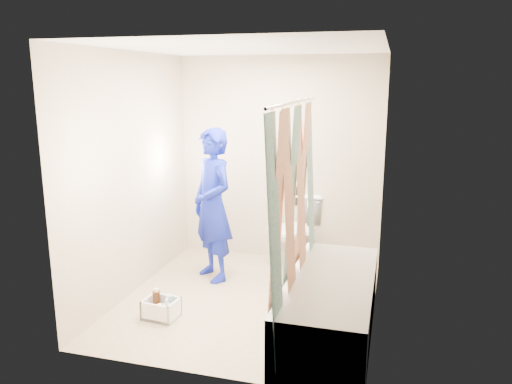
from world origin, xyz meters
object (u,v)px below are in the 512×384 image
(bathtub, at_px, (330,304))
(toilet, at_px, (296,232))
(cleaning_caddy, at_px, (162,309))
(plumber, at_px, (213,205))

(bathtub, distance_m, toilet, 1.62)
(bathtub, relative_size, cleaning_caddy, 5.48)
(cleaning_caddy, bearing_deg, bathtub, 10.41)
(toilet, xyz_separation_m, plumber, (-0.79, -0.61, 0.41))
(plumber, bearing_deg, bathtub, 7.67)
(cleaning_caddy, bearing_deg, plumber, 88.50)
(bathtub, xyz_separation_m, cleaning_caddy, (-1.50, -0.13, -0.18))
(bathtub, bearing_deg, toilet, 111.45)
(bathtub, bearing_deg, cleaning_caddy, -174.92)
(toilet, bearing_deg, bathtub, -58.10)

